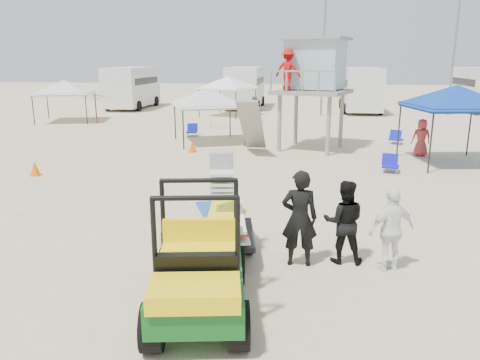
# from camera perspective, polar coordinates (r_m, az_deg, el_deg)

# --- Properties ---
(ground) EXTENTS (140.00, 140.00, 0.00)m
(ground) POSITION_cam_1_polar(r_m,az_deg,el_deg) (8.02, -6.68, -14.33)
(ground) COLOR beige
(ground) RESTS_ON ground
(utility_cart) EXTENTS (1.74, 2.84, 2.02)m
(utility_cart) POSITION_cam_1_polar(r_m,az_deg,el_deg) (7.22, -5.31, -9.40)
(utility_cart) COLOR #0C5017
(utility_cart) RESTS_ON ground
(surf_trailer) EXTENTS (1.44, 2.26, 1.91)m
(surf_trailer) POSITION_cam_1_polar(r_m,az_deg,el_deg) (9.41, -2.03, -4.59)
(surf_trailer) COLOR black
(surf_trailer) RESTS_ON ground
(man_left) EXTENTS (0.71, 0.49, 1.88)m
(man_left) POSITION_cam_1_polar(r_m,az_deg,el_deg) (8.94, 7.26, -4.65)
(man_left) COLOR black
(man_left) RESTS_ON ground
(man_mid) EXTENTS (0.81, 0.63, 1.64)m
(man_mid) POSITION_cam_1_polar(r_m,az_deg,el_deg) (9.26, 12.55, -4.99)
(man_mid) COLOR black
(man_mid) RESTS_ON ground
(man_right) EXTENTS (1.01, 0.76, 1.60)m
(man_right) POSITION_cam_1_polar(r_m,az_deg,el_deg) (9.15, 17.99, -5.77)
(man_right) COLOR white
(man_right) RESTS_ON ground
(lifeguard_tower) EXTENTS (3.66, 3.66, 4.66)m
(lifeguard_tower) POSITION_cam_1_polar(r_m,az_deg,el_deg) (20.75, 8.65, 13.27)
(lifeguard_tower) COLOR gray
(lifeguard_tower) RESTS_ON ground
(canopy_blue) EXTENTS (3.60, 3.60, 3.36)m
(canopy_blue) POSITION_cam_1_polar(r_m,az_deg,el_deg) (19.17, 24.94, 10.05)
(canopy_blue) COLOR black
(canopy_blue) RESTS_ON ground
(canopy_white_a) EXTENTS (3.87, 3.87, 2.97)m
(canopy_white_a) POSITION_cam_1_polar(r_m,az_deg,el_deg) (22.17, -3.94, 10.77)
(canopy_white_a) COLOR black
(canopy_white_a) RESTS_ON ground
(canopy_white_b) EXTENTS (3.96, 3.96, 3.00)m
(canopy_white_b) POSITION_cam_1_polar(r_m,az_deg,el_deg) (31.89, -20.69, 11.06)
(canopy_white_b) COLOR black
(canopy_white_b) RESTS_ON ground
(canopy_white_c) EXTENTS (3.92, 3.92, 3.11)m
(canopy_white_c) POSITION_cam_1_polar(r_m,az_deg,el_deg) (33.01, -1.53, 12.26)
(canopy_white_c) COLOR black
(canopy_white_c) RESTS_ON ground
(umbrella_a) EXTENTS (2.09, 2.12, 1.81)m
(umbrella_a) POSITION_cam_1_polar(r_m,az_deg,el_deg) (30.75, -17.15, 8.36)
(umbrella_a) COLOR red
(umbrella_a) RESTS_ON ground
(umbrella_b) EXTENTS (2.72, 2.74, 1.93)m
(umbrella_b) POSITION_cam_1_polar(r_m,az_deg,el_deg) (27.20, -3.51, 8.37)
(umbrella_b) COLOR yellow
(umbrella_b) RESTS_ON ground
(cone_near) EXTENTS (0.34, 0.34, 0.50)m
(cone_near) POSITION_cam_1_polar(r_m,az_deg,el_deg) (17.41, -23.73, 1.31)
(cone_near) COLOR orange
(cone_near) RESTS_ON ground
(cone_far) EXTENTS (0.34, 0.34, 0.50)m
(cone_far) POSITION_cam_1_polar(r_m,az_deg,el_deg) (20.11, -5.84, 4.09)
(cone_far) COLOR #FF6008
(cone_far) RESTS_ON ground
(beach_chair_a) EXTENTS (0.63, 0.68, 0.64)m
(beach_chair_a) POSITION_cam_1_polar(r_m,az_deg,el_deg) (24.47, -5.87, 6.10)
(beach_chair_a) COLOR #0F1AA6
(beach_chair_a) RESTS_ON ground
(beach_chair_b) EXTENTS (0.65, 0.71, 0.64)m
(beach_chair_b) POSITION_cam_1_polar(r_m,az_deg,el_deg) (17.27, 17.85, 1.95)
(beach_chair_b) COLOR #1510B7
(beach_chair_b) RESTS_ON ground
(beach_chair_c) EXTENTS (0.72, 0.81, 0.64)m
(beach_chair_c) POSITION_cam_1_polar(r_m,az_deg,el_deg) (23.22, 18.45, 4.98)
(beach_chair_c) COLOR #101DB7
(beach_chair_c) RESTS_ON ground
(rv_far_left) EXTENTS (2.64, 6.80, 3.25)m
(rv_far_left) POSITION_cam_1_polar(r_m,az_deg,el_deg) (39.36, -13.04, 11.14)
(rv_far_left) COLOR silver
(rv_far_left) RESTS_ON ground
(rv_mid_left) EXTENTS (2.65, 6.50, 3.25)m
(rv_mid_left) POSITION_cam_1_polar(r_m,az_deg,el_deg) (38.64, 0.62, 11.45)
(rv_mid_left) COLOR silver
(rv_mid_left) RESTS_ON ground
(rv_mid_right) EXTENTS (2.64, 7.00, 3.25)m
(rv_mid_right) POSITION_cam_1_polar(r_m,az_deg,el_deg) (37.07, 14.51, 10.87)
(rv_mid_right) COLOR silver
(rv_mid_right) RESTS_ON ground
(rv_far_right) EXTENTS (2.64, 6.60, 3.25)m
(rv_far_right) POSITION_cam_1_polar(r_m,az_deg,el_deg) (40.53, 27.20, 10.03)
(rv_far_right) COLOR silver
(rv_far_right) RESTS_ON ground
(light_pole_left) EXTENTS (0.14, 0.14, 8.00)m
(light_pole_left) POSITION_cam_1_polar(r_m,az_deg,el_deg) (33.81, 10.11, 14.53)
(light_pole_left) COLOR slate
(light_pole_left) RESTS_ON ground
(light_pole_right) EXTENTS (0.14, 0.14, 8.00)m
(light_pole_right) POSITION_cam_1_polar(r_m,az_deg,el_deg) (36.72, 24.60, 13.46)
(light_pole_right) COLOR slate
(light_pole_right) RESTS_ON ground
(distant_beachgoers) EXTENTS (8.67, 10.54, 1.59)m
(distant_beachgoers) POSITION_cam_1_polar(r_m,az_deg,el_deg) (25.60, 8.40, 7.45)
(distant_beachgoers) COLOR #4A7646
(distant_beachgoers) RESTS_ON ground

